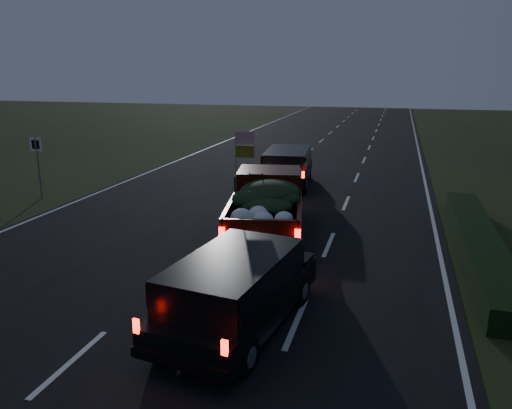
% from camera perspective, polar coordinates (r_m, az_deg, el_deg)
% --- Properties ---
extents(ground, '(120.00, 120.00, 0.00)m').
position_cam_1_polar(ground, '(13.79, -8.23, -6.61)').
color(ground, black).
rests_on(ground, ground).
extents(road_asphalt, '(14.00, 120.00, 0.02)m').
position_cam_1_polar(road_asphalt, '(13.79, -8.23, -6.57)').
color(road_asphalt, black).
rests_on(road_asphalt, ground).
extents(hedge_row, '(1.00, 10.00, 0.60)m').
position_cam_1_polar(hedge_row, '(15.61, 24.10, -4.03)').
color(hedge_row, black).
rests_on(hedge_row, ground).
extents(route_sign, '(0.55, 0.08, 2.50)m').
position_cam_1_polar(route_sign, '(21.92, -23.71, 4.91)').
color(route_sign, gray).
rests_on(route_sign, ground).
extents(pickup_truck, '(3.12, 5.89, 2.94)m').
position_cam_1_polar(pickup_truck, '(15.49, 1.28, 0.27)').
color(pickup_truck, '#380E07').
rests_on(pickup_truck, ground).
extents(lead_suv, '(2.42, 4.82, 1.33)m').
position_cam_1_polar(lead_suv, '(22.50, 3.62, 4.70)').
color(lead_suv, black).
rests_on(lead_suv, ground).
extents(rear_suv, '(2.46, 4.66, 1.28)m').
position_cam_1_polar(rear_suv, '(9.98, -2.33, -9.16)').
color(rear_suv, black).
rests_on(rear_suv, ground).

